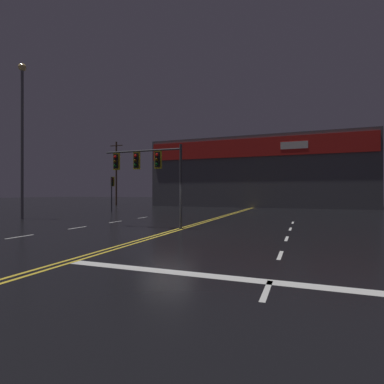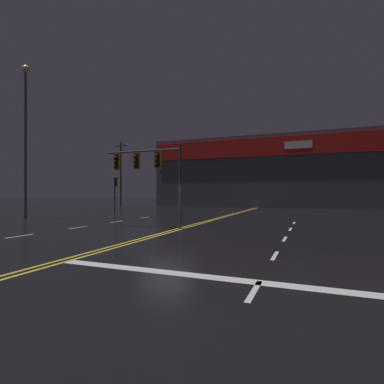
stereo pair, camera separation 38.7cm
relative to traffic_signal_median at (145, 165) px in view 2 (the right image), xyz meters
name	(u,v)px [view 2 (the right image)]	position (x,y,z in m)	size (l,w,h in m)	color
ground_plane	(167,232)	(2.12, -1.52, -3.55)	(200.00, 200.00, 0.00)	black
road_markings	(176,238)	(3.29, -2.91, -3.55)	(16.55, 60.00, 0.01)	gold
traffic_signal_median	(145,165)	(0.00, 0.00, 0.00)	(4.85, 0.36, 4.58)	#38383D
traffic_signal_corner_northwest	(115,186)	(-10.13, 11.02, -0.91)	(0.42, 0.36, 3.60)	#38383D
streetlight_near_left	(26,123)	(-11.30, 1.51, 3.65)	(0.56, 0.56, 11.60)	#59595E
building_backdrop	(262,173)	(2.12, 28.97, 1.18)	(29.11, 10.23, 9.43)	#4C4C51
utility_pole_row	(265,167)	(3.24, 24.31, 1.67)	(45.56, 0.26, 10.27)	#4C3828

